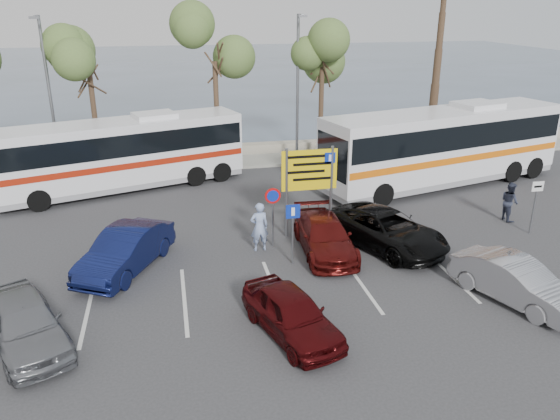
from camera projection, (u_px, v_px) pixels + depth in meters
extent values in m
plane|color=#323234|center=(303.00, 273.00, 18.82)|extent=(120.00, 120.00, 0.00)
cube|color=gray|center=(245.00, 162.00, 31.59)|extent=(44.00, 2.40, 0.15)
cube|color=#9F967F|center=(240.00, 149.00, 33.34)|extent=(48.00, 0.80, 0.60)
plane|color=#384B59|center=(196.00, 70.00, 73.66)|extent=(140.00, 140.00, 0.00)
cylinder|color=#382619|center=(95.00, 123.00, 29.14)|extent=(0.28, 0.28, 5.04)
cylinder|color=#382619|center=(217.00, 113.00, 30.28)|extent=(0.28, 0.28, 5.60)
cylinder|color=#382619|center=(321.00, 113.00, 31.49)|extent=(0.28, 0.28, 5.18)
cylinder|color=#382619|center=(437.00, 67.00, 31.95)|extent=(0.48, 0.48, 10.00)
cylinder|color=slate|center=(50.00, 98.00, 27.87)|extent=(0.16, 0.16, 8.00)
cylinder|color=slate|center=(36.00, 16.00, 26.04)|extent=(0.12, 0.90, 0.12)
cube|color=slate|center=(34.00, 18.00, 25.60)|extent=(0.45, 0.25, 0.12)
cylinder|color=slate|center=(298.00, 90.00, 30.33)|extent=(0.16, 0.16, 8.00)
cylinder|color=slate|center=(300.00, 15.00, 28.51)|extent=(0.12, 0.90, 0.12)
cube|color=slate|center=(303.00, 16.00, 28.07)|extent=(0.45, 0.25, 0.12)
cylinder|color=slate|center=(286.00, 194.00, 21.12)|extent=(0.12, 0.12, 3.60)
cylinder|color=slate|center=(331.00, 191.00, 21.46)|extent=(0.12, 0.12, 3.60)
cube|color=yellow|center=(309.00, 170.00, 20.97)|extent=(2.20, 0.06, 1.60)
cube|color=#0C2699|center=(330.00, 158.00, 20.92)|extent=(0.42, 0.01, 0.42)
cylinder|color=slate|center=(273.00, 219.00, 20.51)|extent=(0.07, 0.07, 2.20)
cylinder|color=#B20C0C|center=(273.00, 196.00, 20.14)|extent=(0.60, 0.03, 0.60)
cylinder|color=slate|center=(293.00, 235.00, 19.12)|extent=(0.07, 0.07, 2.20)
cube|color=#0C2699|center=(293.00, 211.00, 18.78)|extent=(0.50, 0.03, 0.50)
cylinder|color=slate|center=(534.00, 208.00, 21.66)|extent=(0.07, 0.07, 2.20)
cube|color=white|center=(538.00, 186.00, 21.32)|extent=(0.50, 0.03, 0.40)
cube|color=silver|center=(122.00, 151.00, 26.48)|extent=(11.96, 5.95, 2.89)
cube|color=black|center=(121.00, 140.00, 26.29)|extent=(11.75, 5.92, 1.03)
cube|color=#991D0B|center=(123.00, 160.00, 26.64)|extent=(11.85, 5.94, 0.29)
cube|color=gray|center=(125.00, 179.00, 26.99)|extent=(11.84, 5.89, 0.54)
cube|color=silver|center=(118.00, 119.00, 25.92)|extent=(2.34, 2.09, 0.24)
cube|color=silver|center=(444.00, 143.00, 27.10)|extent=(13.28, 5.95, 3.20)
cube|color=black|center=(445.00, 131.00, 26.90)|extent=(13.04, 5.92, 1.14)
cube|color=#DB610C|center=(443.00, 153.00, 27.29)|extent=(13.16, 5.95, 0.33)
cube|color=gray|center=(440.00, 173.00, 27.67)|extent=(13.15, 5.89, 0.60)
cube|color=silver|center=(448.00, 108.00, 26.48)|extent=(2.53, 2.22, 0.26)
imported|color=slate|center=(25.00, 323.00, 14.61)|extent=(3.31, 4.53, 1.43)
imported|color=#0E1544|center=(126.00, 250.00, 18.80)|extent=(3.47, 4.68, 1.47)
imported|color=#520F0D|center=(325.00, 236.00, 20.19)|extent=(2.00, 4.50, 1.28)
imported|color=#42090B|center=(292.00, 314.00, 15.16)|extent=(2.65, 4.13, 1.31)
imported|color=black|center=(386.00, 229.00, 20.62)|extent=(4.24, 5.57, 1.41)
imported|color=#98989D|center=(515.00, 281.00, 16.87)|extent=(2.89, 4.37, 1.36)
imported|color=#8EA3CF|center=(259.00, 227.00, 20.23)|extent=(0.72, 0.51, 1.89)
imported|color=#313649|center=(510.00, 201.00, 23.09)|extent=(0.66, 0.83, 1.68)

